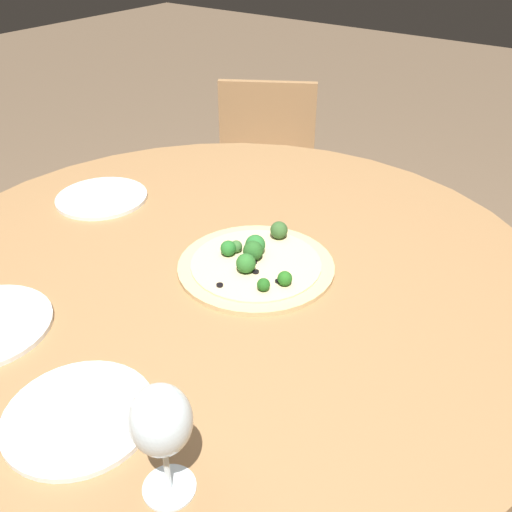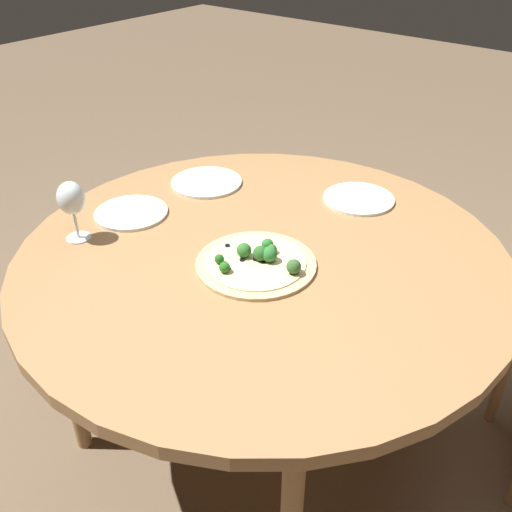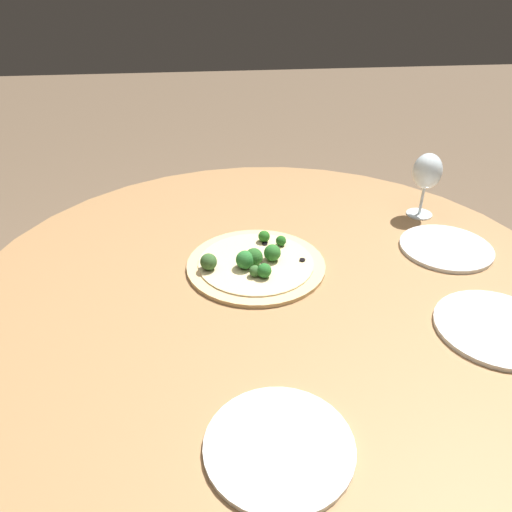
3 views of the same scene
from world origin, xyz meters
name	(u,v)px [view 3 (image 3 of 3)]	position (x,y,z in m)	size (l,w,h in m)	color
ground_plane	(268,482)	(0.00, 0.00, 0.00)	(12.00, 12.00, 0.00)	brown
dining_table	(272,299)	(0.00, 0.00, 0.70)	(1.40, 1.40, 0.75)	olive
pizza	(255,263)	(-0.06, -0.03, 0.76)	(0.33, 0.33, 0.06)	tan
wine_glass	(427,173)	(-0.28, 0.46, 0.88)	(0.08, 0.08, 0.18)	silver
plate_near	(497,328)	(0.22, 0.42, 0.76)	(0.24, 0.24, 0.01)	silver
plate_far	(446,248)	(-0.09, 0.45, 0.76)	(0.23, 0.23, 0.01)	silver
plate_side	(279,446)	(0.44, -0.05, 0.76)	(0.23, 0.23, 0.01)	silver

